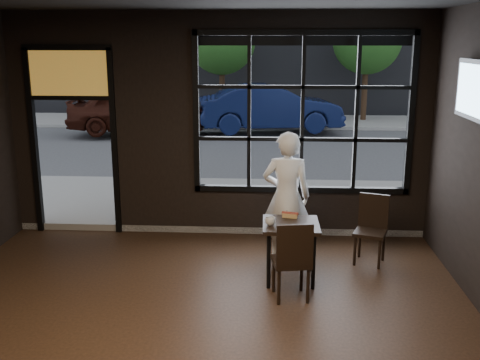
# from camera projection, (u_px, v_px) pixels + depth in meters

# --- Properties ---
(window_frame) EXTENTS (3.06, 0.12, 2.28)m
(window_frame) POSITION_uv_depth(u_px,v_px,m) (302.00, 113.00, 7.86)
(window_frame) COLOR black
(window_frame) RESTS_ON ground
(stained_transom) EXTENTS (1.20, 0.06, 0.70)m
(stained_transom) POSITION_uv_depth(u_px,v_px,m) (69.00, 73.00, 7.92)
(stained_transom) COLOR orange
(stained_transom) RESTS_ON ground
(street_asphalt) EXTENTS (60.00, 41.00, 0.04)m
(street_asphalt) POSITION_uv_depth(u_px,v_px,m) (258.00, 98.00, 28.22)
(street_asphalt) COLOR #545456
(street_asphalt) RESTS_ON ground
(cafe_table) EXTENTS (0.67, 0.67, 0.71)m
(cafe_table) POSITION_uv_depth(u_px,v_px,m) (290.00, 251.00, 6.67)
(cafe_table) COLOR black
(cafe_table) RESTS_ON floor
(chair_near) EXTENTS (0.46, 0.46, 0.92)m
(chair_near) POSITION_uv_depth(u_px,v_px,m) (291.00, 259.00, 6.17)
(chair_near) COLOR black
(chair_near) RESTS_ON floor
(chair_window) EXTENTS (0.49, 0.49, 0.88)m
(chair_window) POSITION_uv_depth(u_px,v_px,m) (370.00, 230.00, 7.15)
(chair_window) COLOR black
(chair_window) RESTS_ON floor
(man) EXTENTS (0.62, 0.41, 1.69)m
(man) POSITION_uv_depth(u_px,v_px,m) (286.00, 196.00, 7.21)
(man) COLOR white
(man) RESTS_ON floor
(hotdog) EXTENTS (0.21, 0.12, 0.06)m
(hotdog) POSITION_uv_depth(u_px,v_px,m) (290.00, 215.00, 6.79)
(hotdog) COLOR tan
(hotdog) RESTS_ON cafe_table
(cup) EXTENTS (0.14, 0.14, 0.10)m
(cup) POSITION_uv_depth(u_px,v_px,m) (270.00, 221.00, 6.50)
(cup) COLOR silver
(cup) RESTS_ON cafe_table
(tv) EXTENTS (0.12, 1.08, 0.63)m
(tv) POSITION_uv_depth(u_px,v_px,m) (477.00, 90.00, 5.90)
(tv) COLOR black
(tv) RESTS_ON wall_right
(navy_car) EXTENTS (4.49, 2.24, 1.41)m
(navy_car) POSITION_uv_depth(u_px,v_px,m) (270.00, 108.00, 16.92)
(navy_car) COLOR #0D153A
(navy_car) RESTS_ON street_asphalt
(maroon_car) EXTENTS (4.20, 1.99, 1.39)m
(maroon_car) POSITION_uv_depth(u_px,v_px,m) (138.00, 110.00, 16.62)
(maroon_car) COLOR black
(maroon_car) RESTS_ON street_asphalt
(tree_left) EXTENTS (2.30, 2.30, 3.92)m
(tree_left) POSITION_uv_depth(u_px,v_px,m) (222.00, 41.00, 19.03)
(tree_left) COLOR #332114
(tree_left) RESTS_ON street_asphalt
(tree_right) EXTENTS (2.33, 2.33, 3.97)m
(tree_right) POSITION_uv_depth(u_px,v_px,m) (367.00, 40.00, 18.90)
(tree_right) COLOR #332114
(tree_right) RESTS_ON street_asphalt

